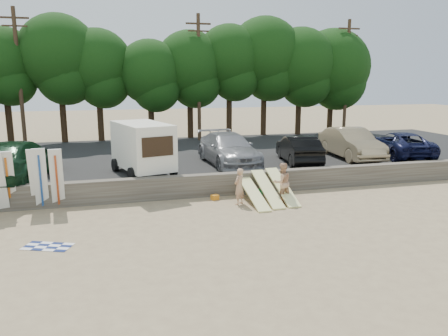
{
  "coord_description": "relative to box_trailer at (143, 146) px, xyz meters",
  "views": [
    {
      "loc": [
        -4.71,
        -15.63,
        5.24
      ],
      "look_at": [
        0.35,
        3.0,
        1.24
      ],
      "focal_mm": 35.0,
      "sensor_mm": 36.0,
      "label": 1
    }
  ],
  "objects": [
    {
      "name": "ground",
      "position": [
        3.07,
        -5.22,
        -2.08
      ],
      "size": [
        120.0,
        120.0,
        0.0
      ],
      "primitive_type": "plane",
      "color": "tan",
      "rests_on": "ground"
    },
    {
      "name": "seawall",
      "position": [
        3.07,
        -2.22,
        -1.58
      ],
      "size": [
        44.0,
        0.5,
        1.0
      ],
      "primitive_type": "cube",
      "color": "#6B6356",
      "rests_on": "ground"
    },
    {
      "name": "parking_lot",
      "position": [
        3.07,
        5.28,
        -1.73
      ],
      "size": [
        44.0,
        14.5,
        0.7
      ],
      "primitive_type": "cube",
      "color": "#282828",
      "rests_on": "ground"
    },
    {
      "name": "treeline",
      "position": [
        3.4,
        12.28,
        4.26
      ],
      "size": [
        33.86,
        6.44,
        9.26
      ],
      "color": "#382616",
      "rests_on": "parking_lot"
    },
    {
      "name": "utility_poles",
      "position": [
        5.07,
        10.78,
        3.35
      ],
      "size": [
        25.8,
        0.26,
        9.0
      ],
      "color": "#473321",
      "rests_on": "parking_lot"
    },
    {
      "name": "box_trailer",
      "position": [
        0.0,
        0.0,
        0.0
      ],
      "size": [
        2.96,
        4.22,
        2.45
      ],
      "rotation": [
        0.0,
        0.0,
        0.27
      ],
      "color": "white",
      "rests_on": "parking_lot"
    },
    {
      "name": "car_1",
      "position": [
        -5.6,
        0.33,
        -0.48
      ],
      "size": [
        3.76,
        6.55,
        1.79
      ],
      "primitive_type": "imported",
      "rotation": [
        0.0,
        0.0,
        2.93
      ],
      "color": "black",
      "rests_on": "parking_lot"
    },
    {
      "name": "car_2",
      "position": [
        4.62,
        1.28,
        -0.55
      ],
      "size": [
        2.57,
        5.77,
        1.64
      ],
      "primitive_type": "imported",
      "rotation": [
        0.0,
        0.0,
        0.05
      ],
      "color": "gray",
      "rests_on": "parking_lot"
    },
    {
      "name": "car_3",
      "position": [
        8.39,
        0.62,
        -0.63
      ],
      "size": [
        2.32,
        4.73,
        1.49
      ],
      "primitive_type": "imported",
      "rotation": [
        0.0,
        0.0,
        2.97
      ],
      "color": "black",
      "rests_on": "parking_lot"
    },
    {
      "name": "car_4",
      "position": [
        11.9,
        1.15,
        -0.51
      ],
      "size": [
        2.14,
        5.33,
        1.72
      ],
      "primitive_type": "imported",
      "rotation": [
        0.0,
        0.0,
        -0.06
      ],
      "color": "#9C8663",
      "rests_on": "parking_lot"
    },
    {
      "name": "car_5",
      "position": [
        14.96,
        0.86,
        -0.65
      ],
      "size": [
        3.49,
        5.61,
        1.45
      ],
      "primitive_type": "imported",
      "rotation": [
        0.0,
        0.0,
        2.92
      ],
      "color": "black",
      "rests_on": "parking_lot"
    },
    {
      "name": "surfboard_upright_4",
      "position": [
        -5.45,
        -2.6,
        -0.82
      ],
      "size": [
        0.61,
        0.84,
        2.51
      ],
      "primitive_type": "cube",
      "rotation": [
        0.28,
        0.0,
        0.15
      ],
      "color": "white",
      "rests_on": "ground"
    },
    {
      "name": "surfboard_upright_5",
      "position": [
        -4.43,
        -2.6,
        -0.8
      ],
      "size": [
        0.52,
        0.66,
        2.55
      ],
      "primitive_type": "cube",
      "rotation": [
        0.23,
        0.0,
        0.03
      ],
      "color": "white",
      "rests_on": "ground"
    },
    {
      "name": "surfboard_upright_6",
      "position": [
        -4.26,
        -2.62,
        -0.79
      ],
      "size": [
        0.56,
        0.59,
        2.57
      ],
      "primitive_type": "cube",
      "rotation": [
        0.19,
        0.0,
        0.11
      ],
      "color": "white",
      "rests_on": "ground"
    },
    {
      "name": "surfboard_upright_7",
      "position": [
        -3.64,
        -2.69,
        -0.81
      ],
      "size": [
        0.55,
        0.74,
        2.53
      ],
      "primitive_type": "cube",
      "rotation": [
        0.25,
        0.0,
        0.08
      ],
      "color": "white",
      "rests_on": "ground"
    },
    {
      "name": "surfboard_low_0",
      "position": [
        4.29,
        -3.84,
        -1.66
      ],
      "size": [
        0.56,
        2.92,
        0.84
      ],
      "primitive_type": "cube",
      "rotation": [
        0.26,
        0.0,
        0.0
      ],
      "color": "#FFFAA0",
      "rests_on": "ground"
    },
    {
      "name": "surfboard_low_1",
      "position": [
        4.97,
        -3.69,
        -1.53
      ],
      "size": [
        0.56,
        2.85,
        1.08
      ],
      "primitive_type": "cube",
      "rotation": [
        0.35,
        0.0,
        0.0
      ],
      "color": "#FFFAA0",
      "rests_on": "ground"
    },
    {
      "name": "surfboard_low_2",
      "position": [
        5.68,
        -3.64,
        -1.51
      ],
      "size": [
        0.56,
        2.83,
        1.13
      ],
      "primitive_type": "cube",
      "rotation": [
        0.36,
        0.0,
        0.0
      ],
      "color": "#FFFAA0",
      "rests_on": "ground"
    },
    {
      "name": "beachgoer_a",
      "position": [
        3.63,
        -3.88,
        -1.3
      ],
      "size": [
        0.67,
        0.64,
        1.55
      ],
      "primitive_type": "imported",
      "rotation": [
        0.0,
        0.0,
        3.83
      ],
      "color": "tan",
      "rests_on": "ground"
    },
    {
      "name": "beachgoer_b",
      "position": [
        5.52,
        -4.0,
        -1.22
      ],
      "size": [
        0.91,
        0.76,
        1.71
      ],
      "primitive_type": "imported",
      "rotation": [
        0.0,
        0.0,
        3.28
      ],
      "color": "tan",
      "rests_on": "ground"
    },
    {
      "name": "cooler",
      "position": [
        4.77,
        -2.97,
        -1.92
      ],
      "size": [
        0.45,
        0.4,
        0.32
      ],
      "primitive_type": "cube",
      "rotation": [
        0.0,
        0.0,
        0.3
      ],
      "color": "#238241",
      "rests_on": "ground"
    },
    {
      "name": "gear_bag",
      "position": [
        2.81,
        -2.95,
        -1.97
      ],
      "size": [
        0.37,
        0.34,
        0.22
      ],
      "primitive_type": "cube",
      "rotation": [
        0.0,
        0.0,
        0.38
      ],
      "color": "orange",
      "rests_on": "ground"
    },
    {
      "name": "beach_towel",
      "position": [
        -3.62,
        -6.82,
        -2.07
      ],
      "size": [
        1.97,
        1.97,
        0.0
      ],
      "primitive_type": "plane",
      "rotation": [
        0.0,
        0.0,
        -0.4
      ],
      "color": "white",
      "rests_on": "ground"
    }
  ]
}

